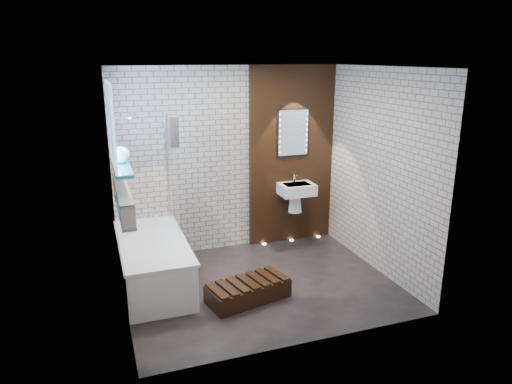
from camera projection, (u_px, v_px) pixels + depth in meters
name	position (u px, v px, depth m)	size (l,w,h in m)	color
ground	(260.00, 285.00, 5.81)	(3.20, 3.20, 0.00)	black
room_shell	(260.00, 183.00, 5.44)	(3.24, 3.20, 2.60)	#AF9F8B
walnut_panel	(292.00, 156.00, 6.90)	(1.30, 0.06, 2.60)	black
clerestory_window	(113.00, 134.00, 5.09)	(0.18, 1.00, 0.94)	#7FADE0
display_niche	(124.00, 201.00, 5.12)	(0.14, 1.30, 0.26)	teal
bathtub	(153.00, 262.00, 5.74)	(0.79, 1.74, 0.70)	white
bath_screen	(172.00, 173.00, 5.98)	(0.01, 0.78, 1.40)	white
towel	(172.00, 131.00, 5.65)	(0.11, 0.28, 0.36)	black
shower_head	(133.00, 117.00, 5.69)	(0.18, 0.18, 0.02)	silver
washbasin	(296.00, 193.00, 6.86)	(0.50, 0.36, 0.58)	white
led_mirror	(293.00, 133.00, 6.77)	(0.50, 0.02, 0.70)	black
walnut_step	(248.00, 291.00, 5.42)	(0.94, 0.42, 0.21)	black
niche_bottles	(123.00, 201.00, 5.21)	(0.07, 0.80, 0.17)	maroon
sill_vases	(121.00, 155.00, 5.28)	(0.19, 0.19, 0.19)	white
floor_uplights	(292.00, 240.00, 7.20)	(0.96, 0.06, 0.01)	#FFD899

